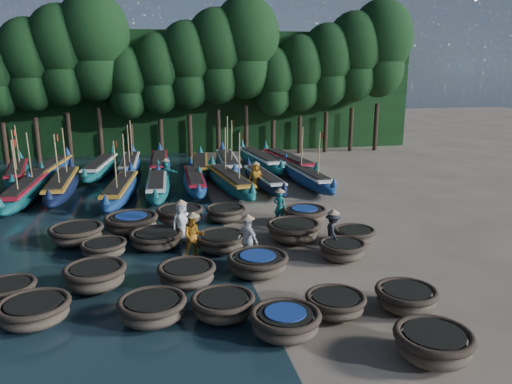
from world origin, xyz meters
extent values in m
plane|color=gray|center=(0.00, 0.00, 0.00)|extent=(120.00, 120.00, 0.00)
cube|color=black|center=(0.00, 23.50, 5.00)|extent=(40.00, 3.00, 10.00)
ellipsoid|color=brown|center=(0.17, -8.41, 0.33)|extent=(1.94, 1.94, 0.66)
torus|color=#382B21|center=(0.17, -8.41, 0.64)|extent=(1.97, 1.97, 0.20)
cylinder|color=black|center=(0.17, -8.41, 0.68)|extent=(1.48, 1.48, 0.06)
cylinder|color=navy|center=(0.17, -8.41, 0.72)|extent=(1.14, 1.14, 0.04)
ellipsoid|color=brown|center=(3.47, -10.29, 0.36)|extent=(2.00, 2.00, 0.71)
torus|color=#382B21|center=(3.47, -10.29, 0.69)|extent=(2.01, 2.01, 0.22)
cylinder|color=black|center=(3.47, -10.29, 0.73)|extent=(1.51, 1.51, 0.06)
ellipsoid|color=brown|center=(-6.62, -6.23, 0.32)|extent=(2.47, 2.47, 0.64)
torus|color=#382B21|center=(-6.62, -6.23, 0.62)|extent=(2.05, 2.05, 0.19)
cylinder|color=black|center=(-6.62, -6.23, 0.66)|extent=(1.56, 1.56, 0.06)
ellipsoid|color=brown|center=(-3.34, -6.83, 0.33)|extent=(2.37, 2.37, 0.66)
torus|color=#382B21|center=(-3.34, -6.83, 0.64)|extent=(1.99, 1.99, 0.20)
cylinder|color=black|center=(-3.34, -6.83, 0.68)|extent=(1.50, 1.50, 0.06)
ellipsoid|color=brown|center=(-1.33, -7.03, 0.31)|extent=(2.30, 2.30, 0.62)
torus|color=#382B21|center=(-1.33, -7.03, 0.60)|extent=(1.89, 1.89, 0.19)
cylinder|color=black|center=(-1.33, -7.03, 0.64)|extent=(1.43, 1.43, 0.06)
ellipsoid|color=brown|center=(1.95, -7.54, 0.28)|extent=(2.20, 2.20, 0.56)
torus|color=#382B21|center=(1.95, -7.54, 0.55)|extent=(1.82, 1.82, 0.17)
cylinder|color=black|center=(1.95, -7.54, 0.58)|extent=(1.38, 1.38, 0.05)
ellipsoid|color=brown|center=(4.12, -7.72, 0.32)|extent=(1.77, 1.77, 0.64)
torus|color=#382B21|center=(4.12, -7.72, 0.62)|extent=(1.89, 1.89, 0.19)
cylinder|color=black|center=(4.12, -7.72, 0.66)|extent=(1.42, 1.42, 0.06)
ellipsoid|color=brown|center=(-7.69, -4.60, 0.29)|extent=(1.78, 1.78, 0.58)
torus|color=#382B21|center=(-7.69, -4.60, 0.56)|extent=(1.69, 1.69, 0.18)
cylinder|color=black|center=(-7.69, -4.60, 0.60)|extent=(1.27, 1.27, 0.05)
ellipsoid|color=brown|center=(-5.14, -4.21, 0.37)|extent=(2.45, 2.45, 0.73)
torus|color=#382B21|center=(-5.14, -4.21, 0.71)|extent=(2.06, 2.06, 0.22)
cylinder|color=black|center=(-5.14, -4.21, 0.75)|extent=(1.54, 1.54, 0.07)
ellipsoid|color=brown|center=(-2.18, -4.62, 0.34)|extent=(2.08, 2.08, 0.67)
torus|color=#382B21|center=(-2.18, -4.62, 0.65)|extent=(1.97, 1.97, 0.20)
cylinder|color=black|center=(-2.18, -4.62, 0.69)|extent=(1.48, 1.48, 0.06)
ellipsoid|color=brown|center=(0.34, -4.21, 0.33)|extent=(2.20, 2.20, 0.67)
torus|color=#382B21|center=(0.34, -4.21, 0.65)|extent=(2.17, 2.17, 0.20)
cylinder|color=black|center=(0.34, -4.21, 0.69)|extent=(1.65, 1.65, 0.06)
cylinder|color=navy|center=(0.34, -4.21, 0.73)|extent=(1.27, 1.27, 0.04)
ellipsoid|color=brown|center=(3.78, -3.49, 0.31)|extent=(1.85, 1.85, 0.63)
torus|color=#382B21|center=(3.78, -3.49, 0.61)|extent=(1.81, 1.81, 0.19)
cylinder|color=black|center=(3.78, -3.49, 0.65)|extent=(1.36, 1.36, 0.06)
ellipsoid|color=brown|center=(-5.08, -1.33, 0.29)|extent=(1.63, 1.63, 0.57)
torus|color=#382B21|center=(-5.08, -1.33, 0.56)|extent=(1.75, 1.75, 0.17)
cylinder|color=black|center=(-5.08, -1.33, 0.59)|extent=(1.32, 1.32, 0.05)
ellipsoid|color=brown|center=(-3.08, -0.72, 0.31)|extent=(2.22, 2.22, 0.62)
torus|color=#382B21|center=(-3.08, -0.72, 0.60)|extent=(2.14, 2.14, 0.19)
cylinder|color=black|center=(-3.08, -0.72, 0.64)|extent=(1.64, 1.64, 0.06)
ellipsoid|color=brown|center=(-0.59, -1.59, 0.32)|extent=(2.27, 2.27, 0.63)
torus|color=#382B21|center=(-0.59, -1.59, 0.61)|extent=(2.09, 2.09, 0.19)
cylinder|color=black|center=(-0.59, -1.59, 0.65)|extent=(1.59, 1.59, 0.06)
ellipsoid|color=brown|center=(2.55, -1.11, 0.37)|extent=(2.12, 2.12, 0.74)
torus|color=#382B21|center=(2.55, -1.11, 0.71)|extent=(2.28, 2.28, 0.22)
cylinder|color=black|center=(2.55, -1.11, 0.76)|extent=(1.73, 1.73, 0.07)
ellipsoid|color=brown|center=(4.89, -2.03, 0.31)|extent=(1.94, 1.94, 0.61)
torus|color=#382B21|center=(4.89, -2.03, 0.59)|extent=(1.74, 1.74, 0.19)
cylinder|color=black|center=(4.89, -2.03, 0.63)|extent=(1.30, 1.30, 0.06)
ellipsoid|color=brown|center=(-6.31, 0.48, 0.34)|extent=(2.71, 2.71, 0.68)
torus|color=#382B21|center=(-6.31, 0.48, 0.66)|extent=(2.22, 2.22, 0.21)
cylinder|color=black|center=(-6.31, 0.48, 0.71)|extent=(1.69, 1.69, 0.06)
ellipsoid|color=brown|center=(-4.12, 1.40, 0.37)|extent=(2.30, 2.30, 0.73)
torus|color=#382B21|center=(-4.12, 1.40, 0.71)|extent=(2.36, 2.36, 0.22)
cylinder|color=black|center=(-4.12, 1.40, 0.76)|extent=(1.79, 1.79, 0.07)
cylinder|color=navy|center=(-4.12, 1.40, 0.80)|extent=(1.38, 1.38, 0.04)
ellipsoid|color=brown|center=(-1.93, 2.33, 0.35)|extent=(2.23, 2.23, 0.70)
torus|color=#382B21|center=(-1.93, 2.33, 0.68)|extent=(2.20, 2.20, 0.21)
cylinder|color=black|center=(-1.93, 2.33, 0.72)|extent=(1.67, 1.67, 0.06)
ellipsoid|color=brown|center=(0.21, 2.25, 0.32)|extent=(2.00, 2.00, 0.64)
torus|color=#382B21|center=(0.21, 2.25, 0.62)|extent=(1.91, 1.91, 0.19)
cylinder|color=black|center=(0.21, 2.25, 0.66)|extent=(1.44, 1.44, 0.06)
ellipsoid|color=brown|center=(3.67, 0.86, 0.37)|extent=(2.23, 2.23, 0.74)
torus|color=#382B21|center=(3.67, 0.86, 0.72)|extent=(2.10, 2.10, 0.22)
cylinder|color=black|center=(3.67, 0.86, 0.76)|extent=(1.57, 1.57, 0.07)
cylinder|color=navy|center=(3.67, 0.86, 0.81)|extent=(1.21, 1.21, 0.04)
ellipsoid|color=#0D4D47|center=(-9.87, 7.94, 0.52)|extent=(1.84, 8.36, 1.04)
cone|color=#0D4D47|center=(-9.70, 11.98, 1.19)|extent=(0.46, 0.46, 0.62)
cube|color=maroon|center=(-9.87, 7.94, 0.95)|extent=(1.36, 6.47, 0.12)
cube|color=black|center=(-9.87, 7.94, 1.04)|extent=(1.04, 5.63, 0.10)
cylinder|color=#997F4C|center=(-9.71, 9.18, 2.18)|extent=(0.07, 0.25, 2.90)
cylinder|color=#997F4C|center=(-9.83, 6.38, 2.18)|extent=(0.07, 0.25, 2.90)
plane|color=red|center=(-9.67, 6.37, 3.44)|extent=(0.00, 0.36, 0.36)
ellipsoid|color=black|center=(-8.11, 8.99, 0.53)|extent=(1.59, 8.52, 1.06)
cone|color=black|center=(-8.14, 13.13, 1.22)|extent=(0.47, 0.47, 0.64)
cone|color=black|center=(-8.08, 4.84, 1.17)|extent=(0.47, 0.47, 0.53)
cube|color=orange|center=(-8.11, 8.99, 0.98)|extent=(1.16, 6.60, 0.13)
cube|color=black|center=(-8.11, 8.99, 1.06)|extent=(0.87, 5.75, 0.11)
cylinder|color=#997F4C|center=(-8.01, 10.26, 2.23)|extent=(0.07, 0.25, 2.98)
cylinder|color=#997F4C|center=(-7.99, 7.39, 2.23)|extent=(0.07, 0.25, 2.98)
plane|color=red|center=(-7.83, 7.39, 3.53)|extent=(0.00, 0.37, 0.37)
ellipsoid|color=navy|center=(-4.84, 7.31, 0.50)|extent=(2.44, 8.14, 1.00)
cone|color=navy|center=(-4.34, 11.19, 1.15)|extent=(0.44, 0.44, 0.60)
cone|color=navy|center=(-5.33, 3.43, 1.10)|extent=(0.44, 0.44, 0.50)
cube|color=orange|center=(-4.84, 7.31, 0.92)|extent=(1.83, 6.30, 0.12)
cube|color=black|center=(-4.84, 7.31, 1.00)|extent=(1.46, 5.47, 0.10)
cylinder|color=#997F4C|center=(-4.59, 8.49, 2.10)|extent=(0.07, 0.24, 2.81)
cylinder|color=#997F4C|center=(-4.93, 5.81, 2.10)|extent=(0.07, 0.24, 2.81)
plane|color=red|center=(-4.78, 5.79, 3.33)|extent=(0.00, 0.35, 0.35)
ellipsoid|color=#0D4D47|center=(-2.83, 8.14, 0.49)|extent=(1.76, 7.84, 0.97)
cone|color=#0D4D47|center=(-2.66, 11.93, 1.12)|extent=(0.43, 0.43, 0.58)
cone|color=#0D4D47|center=(-3.01, 4.35, 1.07)|extent=(0.43, 0.43, 0.49)
cube|color=white|center=(-2.83, 8.14, 0.90)|extent=(1.30, 6.07, 0.12)
cube|color=black|center=(-2.83, 8.14, 0.97)|extent=(1.00, 5.28, 0.10)
ellipsoid|color=navy|center=(-0.63, 8.79, 0.46)|extent=(1.56, 7.42, 0.92)
cone|color=navy|center=(-0.52, 12.39, 1.06)|extent=(0.41, 0.41, 0.55)
cone|color=navy|center=(-0.75, 5.20, 1.02)|extent=(0.41, 0.41, 0.46)
cube|color=maroon|center=(-0.63, 8.79, 0.85)|extent=(1.15, 5.75, 0.11)
cube|color=black|center=(-0.63, 8.79, 0.92)|extent=(0.87, 5.00, 0.09)
ellipsoid|color=#0D4D47|center=(1.36, 8.02, 0.52)|extent=(2.53, 8.45, 1.04)
cone|color=#0D4D47|center=(0.85, 12.05, 1.20)|extent=(0.46, 0.46, 0.62)
cone|color=#0D4D47|center=(1.87, 4.00, 1.14)|extent=(0.46, 0.46, 0.52)
cube|color=orange|center=(1.36, 8.02, 0.96)|extent=(1.89, 6.54, 0.12)
cube|color=black|center=(1.36, 8.02, 1.04)|extent=(1.51, 5.68, 0.10)
cylinder|color=#997F4C|center=(1.31, 9.27, 2.19)|extent=(0.07, 0.25, 2.91)
cylinder|color=#997F4C|center=(1.66, 6.49, 2.19)|extent=(0.07, 0.25, 2.91)
plane|color=red|center=(1.81, 6.51, 3.45)|extent=(0.00, 0.36, 0.36)
ellipsoid|color=black|center=(3.48, 8.25, 0.46)|extent=(1.83, 7.43, 0.92)
cone|color=black|center=(3.24, 11.83, 1.06)|extent=(0.40, 0.40, 0.55)
cone|color=black|center=(3.73, 4.67, 1.01)|extent=(0.40, 0.40, 0.46)
cube|color=white|center=(3.48, 8.25, 0.85)|extent=(1.36, 5.76, 0.11)
cube|color=black|center=(3.48, 8.25, 0.92)|extent=(1.06, 5.00, 0.09)
ellipsoid|color=navy|center=(6.18, 8.28, 0.50)|extent=(1.93, 8.08, 1.00)
cone|color=navy|center=(5.94, 12.17, 1.15)|extent=(0.44, 0.44, 0.60)
cone|color=navy|center=(6.42, 4.38, 1.10)|extent=(0.44, 0.44, 0.50)
cube|color=white|center=(6.18, 8.28, 0.92)|extent=(1.43, 6.26, 0.12)
cube|color=black|center=(6.18, 8.28, 1.00)|extent=(1.11, 5.44, 0.10)
cylinder|color=#997F4C|center=(6.20, 9.48, 2.10)|extent=(0.07, 0.24, 2.80)
cylinder|color=#997F4C|center=(6.37, 6.79, 2.10)|extent=(0.07, 0.24, 2.80)
plane|color=red|center=(6.52, 6.80, 3.32)|extent=(0.00, 0.35, 0.35)
ellipsoid|color=#0D4D47|center=(-11.46, 13.34, 0.50)|extent=(2.69, 8.10, 1.00)
cone|color=#0D4D47|center=(-12.08, 17.18, 1.15)|extent=(0.44, 0.44, 0.60)
cone|color=#0D4D47|center=(-10.84, 9.51, 1.10)|extent=(0.44, 0.44, 0.50)
cube|color=maroon|center=(-11.46, 13.34, 0.92)|extent=(2.02, 6.27, 0.12)
cube|color=black|center=(-11.46, 13.34, 1.00)|extent=(1.63, 5.44, 0.10)
cylinder|color=#997F4C|center=(-11.56, 14.54, 2.09)|extent=(0.07, 0.24, 2.79)
cylinder|color=#997F4C|center=(-11.13, 11.88, 2.09)|extent=(0.07, 0.24, 2.79)
plane|color=red|center=(-10.98, 11.91, 3.31)|extent=(0.00, 0.35, 0.35)
ellipsoid|color=navy|center=(-9.49, 13.68, 0.53)|extent=(2.49, 8.56, 1.06)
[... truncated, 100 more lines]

